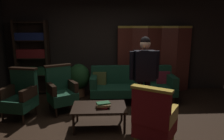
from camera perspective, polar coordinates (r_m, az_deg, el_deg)
ground_plane at (r=4.04m, az=0.59°, el=-15.73°), size 10.00×10.00×0.00m
back_wall at (r=6.04m, az=-0.79°, el=7.44°), size 7.20×0.10×2.80m
folding_screen at (r=6.05m, az=11.65°, el=3.25°), size 2.14×0.23×1.90m
bookshelf at (r=6.13m, az=-21.25°, el=3.62°), size 0.90×0.32×2.05m
velvet_couch at (r=5.28m, az=5.63°, el=-3.77°), size 2.12×0.78×0.88m
coffee_table at (r=3.91m, az=-3.58°, el=-10.71°), size 1.00×0.64×0.42m
armchair_gilt_accent at (r=3.28m, az=11.63°, el=-13.36°), size 0.80×0.80×1.04m
armchair_wing_left at (r=4.67m, az=-24.16°, el=-6.40°), size 0.70×0.70×1.04m
armchair_wing_right at (r=4.74m, az=-13.94°, el=-5.40°), size 0.79×0.79×1.04m
standing_figure at (r=3.97m, az=8.97°, el=-0.57°), size 0.59×0.26×1.70m
potted_plant at (r=5.63m, az=-9.18°, el=-2.16°), size 0.60×0.60×0.90m
book_red_leather at (r=3.83m, az=-2.45°, el=-10.16°), size 0.24×0.24×0.03m
book_tan_leather at (r=3.82m, az=-2.45°, el=-9.65°), size 0.27×0.22×0.04m
book_green_cloth at (r=3.80m, az=-2.46°, el=-9.18°), size 0.27×0.20×0.03m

